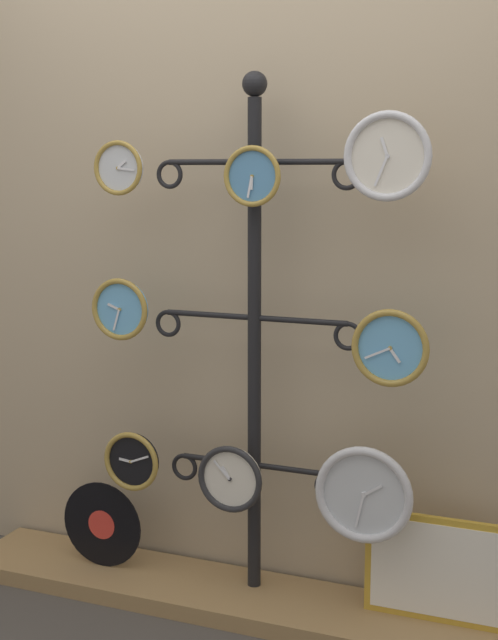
% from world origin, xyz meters
% --- Properties ---
extents(shop_wall, '(4.40, 0.04, 2.80)m').
position_xyz_m(shop_wall, '(0.00, 0.57, 1.40)').
color(shop_wall, tan).
rests_on(shop_wall, ground_plane).
extents(low_shelf, '(2.20, 0.36, 0.06)m').
position_xyz_m(low_shelf, '(0.00, 0.35, 0.03)').
color(low_shelf, '#9E7A4C').
rests_on(low_shelf, ground_plane).
extents(display_stand, '(0.76, 0.32, 1.85)m').
position_xyz_m(display_stand, '(0.00, 0.41, 0.76)').
color(display_stand, black).
rests_on(display_stand, ground_plane).
extents(clock_top_left, '(0.19, 0.04, 0.19)m').
position_xyz_m(clock_top_left, '(-0.47, 0.33, 1.54)').
color(clock_top_left, silver).
extents(clock_top_center, '(0.20, 0.04, 0.20)m').
position_xyz_m(clock_top_center, '(0.02, 0.33, 1.51)').
color(clock_top_center, '#4C84B2').
extents(clock_top_right, '(0.27, 0.04, 0.27)m').
position_xyz_m(clock_top_right, '(0.47, 0.31, 1.57)').
color(clock_top_right, silver).
extents(clock_middle_left, '(0.22, 0.04, 0.22)m').
position_xyz_m(clock_middle_left, '(-0.47, 0.32, 1.05)').
color(clock_middle_left, '#60A8DB').
extents(clock_middle_right, '(0.25, 0.04, 0.25)m').
position_xyz_m(clock_middle_right, '(0.50, 0.30, 0.99)').
color(clock_middle_right, '#60A8DB').
extents(clock_bottom_left, '(0.22, 0.04, 0.22)m').
position_xyz_m(clock_bottom_left, '(-0.43, 0.30, 0.50)').
color(clock_bottom_left, black).
extents(clock_bottom_center, '(0.24, 0.04, 0.24)m').
position_xyz_m(clock_bottom_center, '(-0.05, 0.30, 0.49)').
color(clock_bottom_center, silver).
extents(clock_bottom_right, '(0.33, 0.04, 0.33)m').
position_xyz_m(clock_bottom_right, '(0.42, 0.30, 0.50)').
color(clock_bottom_right, silver).
extents(vinyl_record, '(0.33, 0.01, 0.33)m').
position_xyz_m(vinyl_record, '(-0.59, 0.34, 0.22)').
color(vinyl_record, black).
rests_on(vinyl_record, low_shelf).
extents(picture_frame, '(0.46, 0.02, 0.36)m').
position_xyz_m(picture_frame, '(0.64, 0.39, 0.24)').
color(picture_frame, gold).
rests_on(picture_frame, low_shelf).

